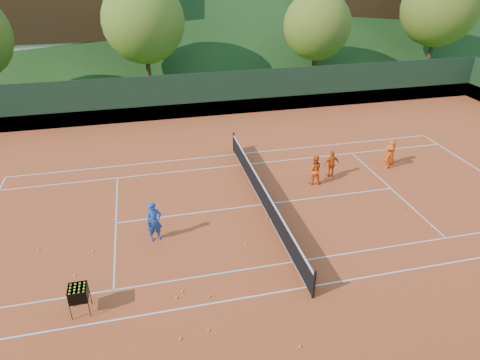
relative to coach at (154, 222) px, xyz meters
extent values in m
plane|color=#294E18|center=(4.82, 1.54, -0.85)|extent=(400.00, 400.00, 0.00)
cube|color=#BD461E|center=(4.82, 1.54, -0.84)|extent=(40.00, 24.00, 0.02)
imported|color=#1B4CB0|center=(0.00, 0.00, 0.00)|extent=(0.68, 0.52, 1.66)
imported|color=orange|center=(7.78, 2.88, -0.08)|extent=(0.84, 0.72, 1.50)
imported|color=orange|center=(8.89, 3.35, -0.13)|extent=(0.83, 0.38, 1.39)
imported|color=#F15515|center=(12.50, 3.94, -0.13)|extent=(0.79, 0.66, 1.39)
imported|color=orange|center=(12.16, 3.56, -0.17)|extent=(0.98, 0.79, 1.32)
sphere|color=#DBF028|center=(1.24, -5.05, -0.80)|extent=(0.07, 0.07, 0.07)
sphere|color=#DBF028|center=(-2.92, -1.51, -0.80)|extent=(0.07, 0.07, 0.07)
sphere|color=#DBF028|center=(-4.41, 0.31, -0.80)|extent=(0.07, 0.07, 0.07)
sphere|color=#DBF028|center=(6.04, -3.72, -0.80)|extent=(0.07, 0.07, 0.07)
sphere|color=#DBF028|center=(11.10, -1.81, -0.80)|extent=(0.07, 0.07, 0.07)
sphere|color=#DBF028|center=(6.64, -0.56, -0.80)|extent=(0.07, 0.07, 0.07)
sphere|color=#DBF028|center=(10.60, -0.73, -0.80)|extent=(0.07, 0.07, 0.07)
sphere|color=#DBF028|center=(0.67, -3.19, -0.80)|extent=(0.07, 0.07, 0.07)
sphere|color=#DBF028|center=(0.38, -5.16, -0.80)|extent=(0.07, 0.07, 0.07)
sphere|color=#DBF028|center=(3.71, -6.24, -0.80)|extent=(0.07, 0.07, 0.07)
sphere|color=#DBF028|center=(3.39, -1.12, -0.80)|extent=(0.07, 0.07, 0.07)
sphere|color=#DBF028|center=(0.45, -3.44, -0.80)|extent=(0.07, 0.07, 0.07)
sphere|color=#DBF028|center=(1.51, -3.64, -0.80)|extent=(0.07, 0.07, 0.07)
sphere|color=#DBF028|center=(4.67, 0.42, -0.80)|extent=(0.07, 0.07, 0.07)
sphere|color=#DBF028|center=(-2.40, -0.26, -0.80)|extent=(0.07, 0.07, 0.07)
cube|color=white|center=(4.82, -3.94, -0.83)|extent=(23.77, 0.06, 0.00)
cube|color=white|center=(4.82, 7.03, -0.83)|extent=(23.77, 0.06, 0.00)
cube|color=silver|center=(4.82, -2.57, -0.83)|extent=(23.77, 0.06, 0.00)
cube|color=white|center=(4.82, 5.66, -0.83)|extent=(23.77, 0.06, 0.00)
cube|color=silver|center=(-1.58, 1.54, -0.83)|extent=(0.06, 8.23, 0.00)
cube|color=white|center=(11.22, 1.54, -0.83)|extent=(0.06, 8.23, 0.00)
cube|color=white|center=(4.82, 1.54, -0.83)|extent=(12.80, 0.06, 0.00)
cube|color=white|center=(4.82, 1.54, -0.83)|extent=(0.06, 10.97, 0.00)
cube|color=black|center=(4.82, 1.54, -0.38)|extent=(0.03, 11.97, 0.90)
cube|color=white|center=(4.82, 1.54, 0.09)|extent=(0.05, 11.97, 0.06)
cylinder|color=black|center=(4.82, -4.44, -0.28)|extent=(0.10, 0.10, 1.10)
cylinder|color=black|center=(4.82, 7.53, -0.28)|extent=(0.10, 0.10, 1.10)
cube|color=black|center=(4.82, 13.54, 0.67)|extent=(40.00, 0.05, 3.00)
cube|color=#1A5B29|center=(4.82, 13.54, -0.33)|extent=(40.40, 0.05, 1.00)
cylinder|color=black|center=(-2.79, -3.62, -0.56)|extent=(0.02, 0.02, 0.55)
cylinder|color=black|center=(-2.24, -3.62, -0.56)|extent=(0.02, 0.02, 0.55)
cylinder|color=black|center=(-2.79, -3.07, -0.56)|extent=(0.02, 0.02, 0.55)
cylinder|color=black|center=(-2.24, -3.07, -0.56)|extent=(0.02, 0.02, 0.55)
cube|color=black|center=(-2.51, -3.34, -0.28)|extent=(0.55, 0.55, 0.02)
cube|color=black|center=(-2.51, -3.62, -0.06)|extent=(0.55, 0.02, 0.45)
cube|color=black|center=(-2.51, -3.07, -0.06)|extent=(0.55, 0.02, 0.45)
cube|color=black|center=(-2.79, -3.34, -0.06)|extent=(0.02, 0.55, 0.45)
cube|color=black|center=(-2.24, -3.34, -0.06)|extent=(0.02, 0.55, 0.45)
sphere|color=#CCE526|center=(-2.72, -3.55, 0.13)|extent=(0.07, 0.07, 0.07)
sphere|color=#CCE526|center=(-2.72, -3.41, 0.13)|extent=(0.07, 0.07, 0.07)
sphere|color=#CCE526|center=(-2.72, -3.27, 0.13)|extent=(0.07, 0.07, 0.07)
sphere|color=#CCE526|center=(-2.72, -3.14, 0.13)|extent=(0.07, 0.07, 0.07)
sphere|color=#CCE526|center=(-2.58, -3.55, 0.13)|extent=(0.07, 0.07, 0.07)
sphere|color=#CCE526|center=(-2.58, -3.41, 0.13)|extent=(0.07, 0.07, 0.07)
sphere|color=#CCE526|center=(-2.58, -3.27, 0.13)|extent=(0.07, 0.07, 0.07)
sphere|color=#CCE526|center=(-2.58, -3.14, 0.13)|extent=(0.07, 0.07, 0.07)
sphere|color=#CCE526|center=(-2.44, -3.55, 0.13)|extent=(0.07, 0.07, 0.07)
sphere|color=#CCE526|center=(-2.44, -3.41, 0.13)|extent=(0.07, 0.07, 0.07)
sphere|color=#CCE526|center=(-2.44, -3.27, 0.13)|extent=(0.07, 0.07, 0.07)
sphere|color=#CCE526|center=(-2.44, -3.14, 0.13)|extent=(0.07, 0.07, 0.07)
sphere|color=#CCE526|center=(-2.31, -3.55, 0.13)|extent=(0.07, 0.07, 0.07)
sphere|color=#CCE526|center=(-2.31, -3.41, 0.13)|extent=(0.07, 0.07, 0.07)
sphere|color=#CCE526|center=(-2.31, -3.27, 0.13)|extent=(0.07, 0.07, 0.07)
sphere|color=#CCE526|center=(-2.31, -3.14, 0.13)|extent=(0.07, 0.07, 0.07)
cube|color=beige|center=(-5.18, 31.54, 0.59)|extent=(12.00, 9.00, 2.88)
cube|color=#351D0E|center=(-5.18, 31.54, 4.27)|extent=(12.24, 9.18, 4.48)
cube|color=beige|center=(10.82, 35.54, 0.41)|extent=(11.00, 8.00, 2.52)
cube|color=#331A0E|center=(10.82, 35.54, 3.63)|extent=(11.22, 8.16, 3.92)
cube|color=beige|center=(24.82, 31.54, 0.50)|extent=(10.00, 8.00, 2.70)
cube|color=#351C0E|center=(24.82, 31.54, 3.95)|extent=(10.20, 8.16, 4.20)
cylinder|color=#3C2718|center=(0.82, 21.54, 0.59)|extent=(0.36, 0.36, 2.88)
sphere|color=#4D7A20|center=(0.82, 21.54, 4.35)|extent=(6.40, 6.40, 6.40)
cylinder|color=#3E2618|center=(14.82, 20.54, 0.41)|extent=(0.36, 0.36, 2.52)
sphere|color=#4F711E|center=(14.82, 20.54, 3.70)|extent=(5.60, 5.60, 5.60)
cylinder|color=#3C2618|center=(26.82, 21.54, 0.68)|extent=(0.36, 0.36, 3.06)
sphere|color=#4E6C1C|center=(26.82, 21.54, 4.67)|extent=(6.80, 6.80, 6.80)
camera|label=1|loc=(0.07, -14.14, 9.28)|focal=32.00mm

